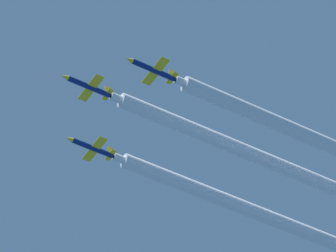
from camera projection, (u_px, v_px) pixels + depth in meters
jet_lead at (88, 86)px, 234.18m from camera, size 7.74×11.27×2.71m
jet_left_wingman at (152, 69)px, 228.06m from camera, size 7.74×11.27×2.71m
jet_right_wingman at (91, 147)px, 243.30m from camera, size 7.74×11.27×2.71m
smoke_trail_lead at (238, 149)px, 246.93m from camera, size 3.12×59.82×3.12m
smoke_trail_left_wingman at (290, 129)px, 239.67m from camera, size 3.12×53.56×3.12m
smoke_trail_right_wingman at (241, 207)px, 256.54m from camera, size 3.12×62.51×3.12m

